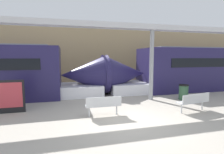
{
  "coord_description": "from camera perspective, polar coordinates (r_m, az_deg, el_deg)",
  "views": [
    {
      "loc": [
        -2.26,
        -6.09,
        2.45
      ],
      "look_at": [
        0.08,
        2.96,
        1.4
      ],
      "focal_mm": 28.0,
      "sensor_mm": 36.0,
      "label": 1
    }
  ],
  "objects": [
    {
      "name": "ground_plane",
      "position": [
        6.95,
        5.67,
        -14.28
      ],
      "size": [
        60.0,
        60.0,
        0.0
      ],
      "primitive_type": "plane",
      "color": "#A8A093"
    },
    {
      "name": "station_wall",
      "position": [
        16.04,
        -6.43,
        6.56
      ],
      "size": [
        56.0,
        0.2,
        5.0
      ],
      "primitive_type": "cube",
      "color": "tan",
      "rests_on": "ground_plane"
    },
    {
      "name": "train_left",
      "position": [
        16.77,
        32.28,
        2.23
      ],
      "size": [
        19.62,
        2.93,
        3.2
      ],
      "color": "#231E4C",
      "rests_on": "ground_plane"
    },
    {
      "name": "bench_near",
      "position": [
        7.35,
        -2.8,
        -8.88
      ],
      "size": [
        1.48,
        0.45,
        0.85
      ],
      "rotation": [
        0.0,
        0.0,
        -0.01
      ],
      "color": "silver",
      "rests_on": "ground_plane"
    },
    {
      "name": "bench_far",
      "position": [
        8.72,
        25.17,
        -7.02
      ],
      "size": [
        1.66,
        0.7,
        0.85
      ],
      "rotation": [
        0.0,
        0.0,
        0.17
      ],
      "color": "silver",
      "rests_on": "ground_plane"
    },
    {
      "name": "trash_bin",
      "position": [
        11.02,
        22.32,
        -4.57
      ],
      "size": [
        0.55,
        0.55,
        0.88
      ],
      "color": "#2D5138",
      "rests_on": "ground_plane"
    },
    {
      "name": "poster_board",
      "position": [
        8.92,
        -30.33,
        -5.51
      ],
      "size": [
        1.19,
        0.07,
        1.47
      ],
      "color": "black",
      "rests_on": "ground_plane"
    },
    {
      "name": "support_column_near",
      "position": [
        10.28,
        12.77,
        3.68
      ],
      "size": [
        0.23,
        0.23,
        3.98
      ],
      "primitive_type": "cylinder",
      "color": "gray",
      "rests_on": "ground_plane"
    },
    {
      "name": "canopy_beam",
      "position": [
        10.4,
        13.07,
        15.48
      ],
      "size": [
        28.0,
        0.6,
        0.28
      ],
      "primitive_type": "cube",
      "color": "#B7B7BC",
      "rests_on": "support_column_near"
    }
  ]
}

